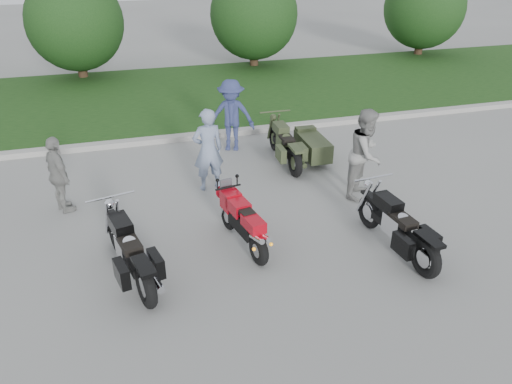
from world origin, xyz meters
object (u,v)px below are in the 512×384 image
object	(u,v)px
sportbike_red	(243,222)
person_grey	(366,154)
person_stripe	(208,150)
cruiser_left	(131,254)
person_back	(59,175)
person_denim	(231,116)
cruiser_sidecar	(302,147)
cruiser_right	(400,230)

from	to	relation	value
sportbike_red	person_grey	size ratio (longest dim) A/B	0.95
person_stripe	cruiser_left	bearing A→B (deg)	52.38
cruiser_left	person_back	world-z (taller)	person_back
cruiser_left	person_stripe	world-z (taller)	person_stripe
sportbike_red	person_grey	bearing A→B (deg)	12.00
sportbike_red	cruiser_left	xyz separation A→B (m)	(-2.02, -0.43, -0.04)
sportbike_red	person_denim	distance (m)	4.72
cruiser_left	cruiser_sidecar	world-z (taller)	cruiser_left
person_back	person_grey	bearing A→B (deg)	-124.42
person_stripe	person_denim	size ratio (longest dim) A/B	0.99
cruiser_sidecar	person_stripe	world-z (taller)	person_stripe
cruiser_sidecar	person_back	bearing A→B (deg)	-169.23
person_grey	person_back	bearing A→B (deg)	126.63
person_stripe	person_denim	world-z (taller)	person_denim
sportbike_red	person_back	world-z (taller)	person_back
cruiser_left	person_stripe	xyz separation A→B (m)	(1.89, 2.94, 0.46)
cruiser_left	person_stripe	distance (m)	3.52
person_stripe	person_grey	bearing A→B (deg)	153.97
cruiser_sidecar	person_grey	xyz separation A→B (m)	(0.68, -2.02, 0.55)
cruiser_left	cruiser_sidecar	distance (m)	5.76
cruiser_right	person_grey	bearing A→B (deg)	73.73
person_grey	sportbike_red	bearing A→B (deg)	158.81
person_stripe	cruiser_sidecar	bearing A→B (deg)	-167.54
person_back	cruiser_left	bearing A→B (deg)	178.92
cruiser_right	person_denim	bearing A→B (deg)	101.83
cruiser_sidecar	person_grey	bearing A→B (deg)	-70.25
person_stripe	person_grey	world-z (taller)	person_grey
cruiser_left	person_grey	distance (m)	5.38
person_grey	cruiser_left	bearing A→B (deg)	154.72
person_denim	cruiser_sidecar	bearing A→B (deg)	-20.92
person_denim	sportbike_red	bearing A→B (deg)	-79.98
cruiser_right	cruiser_sidecar	size ratio (longest dim) A/B	1.01
cruiser_left	cruiser_right	size ratio (longest dim) A/B	1.01
cruiser_sidecar	person_stripe	distance (m)	2.68
cruiser_right	person_stripe	bearing A→B (deg)	123.17
cruiser_right	person_stripe	size ratio (longest dim) A/B	1.28
person_stripe	person_grey	distance (m)	3.42
person_stripe	person_denim	distance (m)	2.35
cruiser_sidecar	person_back	size ratio (longest dim) A/B	1.45
person_denim	cruiser_left	bearing A→B (deg)	-99.01
person_grey	cruiser_sidecar	bearing A→B (deg)	64.84
cruiser_left	cruiser_right	bearing A→B (deg)	-19.58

